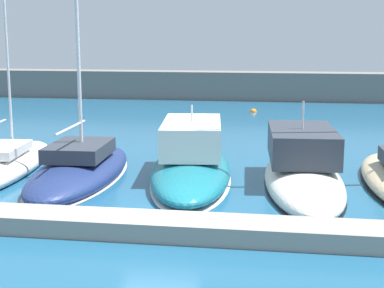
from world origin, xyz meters
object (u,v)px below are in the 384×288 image
sailboat_white_nearest (1,164)px  mooring_buoy_orange (253,112)px  motorboat_teal_third (191,161)px  mooring_buoy_white (318,135)px  motorboat_ivory_fourth (303,170)px  sailboat_navy_second (80,168)px

sailboat_white_nearest → mooring_buoy_orange: sailboat_white_nearest is taller
motorboat_teal_third → mooring_buoy_white: size_ratio=12.92×
sailboat_white_nearest → mooring_buoy_white: sailboat_white_nearest is taller
mooring_buoy_white → mooring_buoy_orange: bearing=113.6°
motorboat_ivory_fourth → mooring_buoy_orange: motorboat_ivory_fourth is taller
motorboat_teal_third → mooring_buoy_orange: motorboat_teal_third is taller
mooring_buoy_orange → mooring_buoy_white: bearing=-66.4°
motorboat_ivory_fourth → mooring_buoy_white: size_ratio=12.34×
motorboat_teal_third → mooring_buoy_white: 12.37m
motorboat_teal_third → motorboat_ivory_fourth: 4.44m
sailboat_white_nearest → motorboat_teal_third: sailboat_white_nearest is taller
mooring_buoy_orange → mooring_buoy_white: size_ratio=0.63×
sailboat_white_nearest → motorboat_ivory_fourth: 12.43m
sailboat_navy_second → motorboat_teal_third: bearing=-80.8°
motorboat_teal_third → motorboat_ivory_fourth: (4.41, -0.48, -0.10)m
mooring_buoy_orange → mooring_buoy_white: (4.14, -9.46, 0.00)m
mooring_buoy_white → sailboat_navy_second: bearing=-130.3°
sailboat_white_nearest → motorboat_ivory_fourth: bearing=-96.3°
mooring_buoy_orange → sailboat_white_nearest: bearing=-114.6°
motorboat_ivory_fourth → sailboat_white_nearest: bearing=86.4°
motorboat_teal_third → mooring_buoy_orange: 20.50m
motorboat_ivory_fourth → mooring_buoy_white: (1.27, 11.45, -0.56)m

